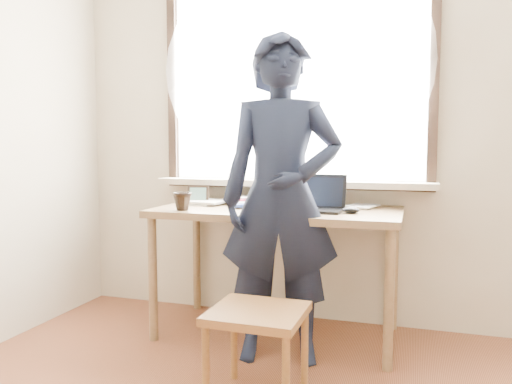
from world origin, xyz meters
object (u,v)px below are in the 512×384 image
(laptop, at_px, (318,202))
(mug_white, at_px, (263,197))
(desk, at_px, (277,222))
(person, at_px, (281,199))
(mug_dark, at_px, (182,202))
(work_chair, at_px, (257,324))

(laptop, height_order, mug_white, laptop)
(desk, height_order, person, person)
(desk, distance_m, laptop, 0.29)
(mug_dark, relative_size, person, 0.06)
(work_chair, relative_size, person, 0.24)
(laptop, bearing_deg, mug_white, 151.33)
(mug_dark, bearing_deg, mug_white, 50.24)
(desk, height_order, work_chair, desk)
(person, bearing_deg, work_chair, -99.71)
(desk, bearing_deg, mug_white, 128.09)
(desk, relative_size, person, 0.83)
(mug_dark, bearing_deg, desk, 26.83)
(desk, bearing_deg, work_chair, -80.93)
(laptop, distance_m, person, 0.33)
(desk, height_order, laptop, laptop)
(desk, distance_m, mug_white, 0.27)
(mug_white, bearing_deg, person, -63.35)
(mug_dark, distance_m, work_chair, 0.98)
(mug_white, bearing_deg, desk, -51.91)
(desk, relative_size, work_chair, 3.44)
(person, bearing_deg, desk, 96.76)
(laptop, relative_size, person, 0.18)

